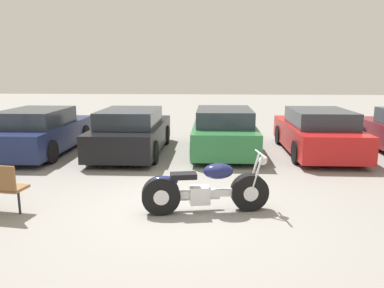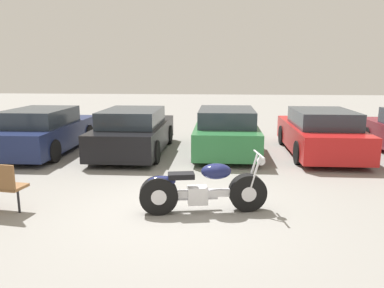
{
  "view_description": "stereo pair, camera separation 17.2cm",
  "coord_description": "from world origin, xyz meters",
  "px_view_note": "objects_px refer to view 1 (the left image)",
  "views": [
    {
      "loc": [
        0.56,
        -6.24,
        2.43
      ],
      "look_at": [
        0.14,
        1.58,
        0.85
      ],
      "focal_mm": 35.0,
      "sensor_mm": 36.0,
      "label": 1
    },
    {
      "loc": [
        0.73,
        -6.23,
        2.43
      ],
      "look_at": [
        0.14,
        1.58,
        0.85
      ],
      "focal_mm": 35.0,
      "sensor_mm": 36.0,
      "label": 2
    }
  ],
  "objects_px": {
    "parked_car_navy": "(40,132)",
    "parked_car_red": "(317,133)",
    "motorcycle": "(205,189)",
    "parked_car_black": "(132,132)",
    "parked_car_green": "(224,131)"
  },
  "relations": [
    {
      "from": "parked_car_navy",
      "to": "parked_car_red",
      "type": "distance_m",
      "value": 8.06
    },
    {
      "from": "motorcycle",
      "to": "parked_car_navy",
      "type": "height_order",
      "value": "parked_car_navy"
    },
    {
      "from": "parked_car_navy",
      "to": "motorcycle",
      "type": "bearing_deg",
      "value": -42.07
    },
    {
      "from": "motorcycle",
      "to": "parked_car_navy",
      "type": "xyz_separation_m",
      "value": [
        -4.9,
        4.42,
        0.21
      ]
    },
    {
      "from": "motorcycle",
      "to": "parked_car_navy",
      "type": "distance_m",
      "value": 6.6
    },
    {
      "from": "parked_car_black",
      "to": "parked_car_green",
      "type": "xyz_separation_m",
      "value": [
        2.68,
        0.32,
        0.0
      ]
    },
    {
      "from": "motorcycle",
      "to": "parked_car_black",
      "type": "height_order",
      "value": "parked_car_black"
    },
    {
      "from": "parked_car_red",
      "to": "motorcycle",
      "type": "bearing_deg",
      "value": -123.71
    },
    {
      "from": "parked_car_green",
      "to": "parked_car_red",
      "type": "height_order",
      "value": "same"
    },
    {
      "from": "parked_car_black",
      "to": "parked_car_green",
      "type": "height_order",
      "value": "same"
    },
    {
      "from": "parked_car_green",
      "to": "parked_car_red",
      "type": "distance_m",
      "value": 2.69
    },
    {
      "from": "motorcycle",
      "to": "parked_car_black",
      "type": "relative_size",
      "value": 0.52
    },
    {
      "from": "parked_car_navy",
      "to": "parked_car_black",
      "type": "height_order",
      "value": "same"
    },
    {
      "from": "motorcycle",
      "to": "parked_car_red",
      "type": "distance_m",
      "value": 5.68
    },
    {
      "from": "parked_car_navy",
      "to": "parked_car_green",
      "type": "height_order",
      "value": "same"
    }
  ]
}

